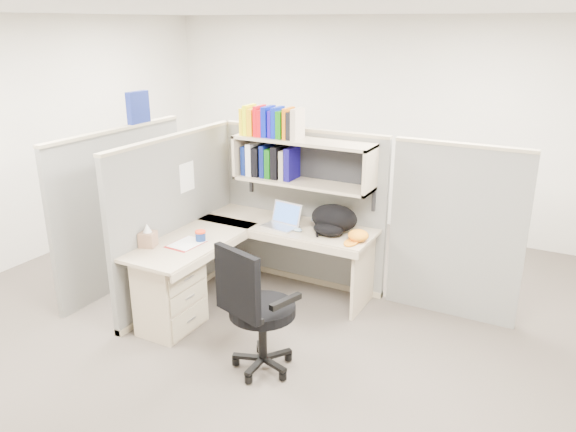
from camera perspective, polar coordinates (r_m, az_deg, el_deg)
The scene contains 14 objects.
ground at distance 5.36m, azimuth -3.03°, elevation -10.07°, with size 6.00×6.00×0.00m, color #3A342D.
room_shell at distance 4.78m, azimuth -3.37°, elevation 7.14°, with size 6.00×6.00×6.00m.
cubicle at distance 5.52m, azimuth -4.03°, elevation 1.13°, with size 3.79×1.84×1.95m.
desk at distance 5.15m, azimuth -8.68°, elevation -6.03°, with size 1.74×1.75×0.73m.
laptop at distance 5.38m, azimuth -0.81°, elevation -0.00°, with size 0.32×0.32×0.23m, color silver, non-canonical shape.
backpack at distance 5.24m, azimuth 4.45°, elevation -0.40°, with size 0.45×0.35×0.26m, color black, non-canonical shape.
orange_cap at distance 5.11m, azimuth 7.16°, elevation -1.98°, with size 0.19×0.22×0.10m, color orange, non-canonical shape.
snack_canister at distance 5.14m, azimuth -8.88°, elevation -1.98°, with size 0.10×0.10×0.10m.
tissue_box at distance 5.09m, azimuth -14.07°, elevation -1.89°, with size 0.13×0.13×0.21m, color #946E54, non-canonical shape.
mouse at distance 5.31m, azimuth 0.99°, elevation -1.41°, with size 0.09×0.06×0.03m, color #7C9BB0.
paper_cup at distance 5.67m, azimuth 0.34°, elevation 0.33°, with size 0.08×0.08×0.11m, color white.
book_stack at distance 5.59m, azimuth 3.68°, elevation -0.03°, with size 0.15×0.21×0.10m, color gray, non-canonical shape.
loose_paper at distance 5.11m, azimuth -10.21°, elevation -2.73°, with size 0.23×0.30×0.00m, color white, non-canonical shape.
task_chair at distance 4.40m, azimuth -3.07°, elevation -11.33°, with size 0.62×0.57×1.08m.
Camera 1 is at (2.46, -3.98, 2.61)m, focal length 35.00 mm.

